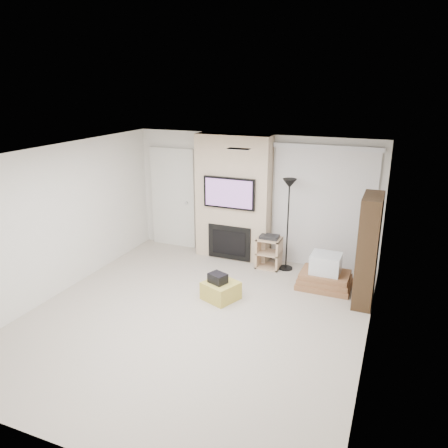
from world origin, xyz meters
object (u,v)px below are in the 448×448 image
at_px(floor_lamp, 289,199).
at_px(bookshelf, 368,250).
at_px(ottoman, 221,291).
at_px(av_stand, 269,251).
at_px(box_stack, 325,275).

height_order(floor_lamp, bookshelf, bookshelf).
distance_m(ottoman, av_stand, 1.61).
height_order(ottoman, box_stack, box_stack).
distance_m(box_stack, bookshelf, 1.00).
bearing_deg(ottoman, floor_lamp, 66.86).
distance_m(av_stand, box_stack, 1.25).
bearing_deg(box_stack, av_stand, 158.29).
height_order(ottoman, floor_lamp, floor_lamp).
bearing_deg(av_stand, bookshelf, -22.26).
distance_m(ottoman, bookshelf, 2.46).
relative_size(floor_lamp, av_stand, 2.69).
bearing_deg(ottoman, box_stack, 35.90).
height_order(box_stack, bookshelf, bookshelf).
bearing_deg(av_stand, ottoman, -102.91).
distance_m(floor_lamp, av_stand, 1.10).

